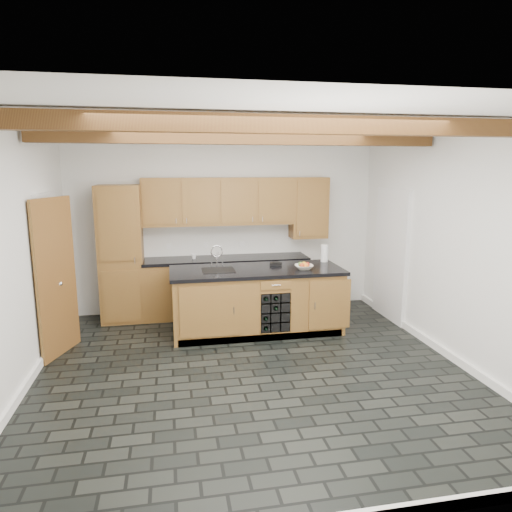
{
  "coord_description": "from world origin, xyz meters",
  "views": [
    {
      "loc": [
        -0.9,
        -4.96,
        2.35
      ],
      "look_at": [
        0.2,
        0.8,
        1.21
      ],
      "focal_mm": 32.0,
      "sensor_mm": 36.0,
      "label": 1
    }
  ],
  "objects_px": {
    "island": "(257,300)",
    "fruit_bowl": "(304,267)",
    "kitchen_scale": "(276,264)",
    "paper_towel": "(324,253)"
  },
  "relations": [
    {
      "from": "island",
      "to": "fruit_bowl",
      "type": "xyz_separation_m",
      "value": [
        0.65,
        -0.15,
        0.5
      ]
    },
    {
      "from": "kitchen_scale",
      "to": "fruit_bowl",
      "type": "relative_size",
      "value": 0.75
    },
    {
      "from": "kitchen_scale",
      "to": "paper_towel",
      "type": "xyz_separation_m",
      "value": [
        0.8,
        0.14,
        0.1
      ]
    },
    {
      "from": "fruit_bowl",
      "to": "paper_towel",
      "type": "bearing_deg",
      "value": 45.29
    },
    {
      "from": "island",
      "to": "kitchen_scale",
      "type": "height_order",
      "value": "kitchen_scale"
    },
    {
      "from": "island",
      "to": "paper_towel",
      "type": "distance_m",
      "value": 1.3
    },
    {
      "from": "fruit_bowl",
      "to": "kitchen_scale",
      "type": "bearing_deg",
      "value": 134.97
    },
    {
      "from": "island",
      "to": "kitchen_scale",
      "type": "xyz_separation_m",
      "value": [
        0.31,
        0.18,
        0.49
      ]
    },
    {
      "from": "island",
      "to": "fruit_bowl",
      "type": "relative_size",
      "value": 9.35
    },
    {
      "from": "kitchen_scale",
      "to": "fruit_bowl",
      "type": "xyz_separation_m",
      "value": [
        0.33,
        -0.33,
        0.01
      ]
    }
  ]
}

